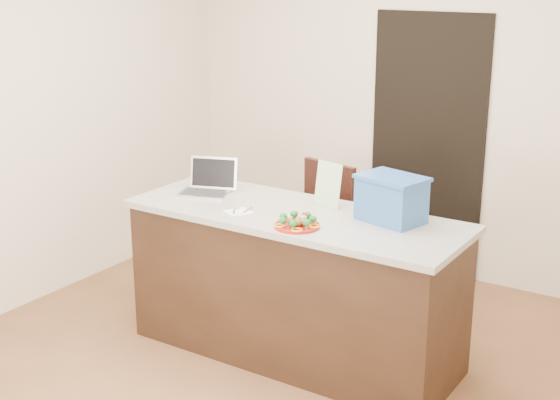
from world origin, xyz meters
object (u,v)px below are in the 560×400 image
Objects in this scene: napkin at (239,212)px; laptop at (209,183)px; island at (295,284)px; chair at (321,226)px; blue_box at (391,199)px; plate at (297,225)px; yogurt_bottle at (304,220)px.

laptop reaches higher than napkin.
napkin reaches higher than island.
napkin is 0.14× the size of chair.
laptop is at bearing 149.94° from napkin.
blue_box reaches higher than napkin.
plate is (0.15, -0.22, 0.47)m from island.
napkin is 0.99m from chair.
chair is at bearing 114.35° from yogurt_bottle.
laptop is 1.24m from blue_box.
blue_box is 1.10m from chair.
island is at bearing -24.85° from laptop.
blue_box is (0.82, 0.34, 0.13)m from napkin.
yogurt_bottle is 1.08m from chair.
blue_box is at bearing 22.40° from napkin.
yogurt_bottle reaches higher than island.
plate is 0.70× the size of laptop.
napkin is 0.33× the size of blue_box.
yogurt_bottle is at bearing 70.23° from plate.
laptop reaches higher than plate.
blue_box is (0.39, 0.38, 0.12)m from plate.
blue_box is 0.42× the size of chair.
island is at bearing 32.83° from napkin.
chair is (0.03, 0.92, -0.35)m from napkin.
laptop is at bearing 175.30° from island.
chair is at bearing 88.07° from napkin.
napkin is 0.90m from blue_box.
island is 4.89× the size of blue_box.
laptop is (-0.84, 0.28, 0.05)m from plate.
chair is at bearing 112.50° from plate.
island is 0.57m from napkin.
yogurt_bottle is at bearing -46.78° from island.
yogurt_bottle is at bearing 0.42° from napkin.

